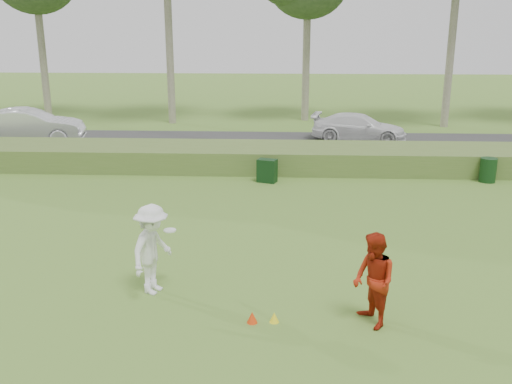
# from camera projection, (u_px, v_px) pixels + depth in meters

# --- Properties ---
(ground) EXTENTS (120.00, 120.00, 0.00)m
(ground) POSITION_uv_depth(u_px,v_px,m) (246.00, 304.00, 12.01)
(ground) COLOR #477326
(ground) RESTS_ON ground
(reed_strip) EXTENTS (80.00, 3.00, 0.90)m
(reed_strip) POSITION_uv_depth(u_px,v_px,m) (266.00, 157.00, 23.39)
(reed_strip) COLOR #49692A
(reed_strip) RESTS_ON ground
(park_road) EXTENTS (80.00, 6.00, 0.06)m
(park_road) POSITION_uv_depth(u_px,v_px,m) (269.00, 143.00, 28.30)
(park_road) COLOR #2D2D2D
(park_road) RESTS_ON ground
(player_white) EXTENTS (1.14, 1.47, 2.01)m
(player_white) POSITION_uv_depth(u_px,v_px,m) (152.00, 249.00, 12.30)
(player_white) COLOR white
(player_white) RESTS_ON ground
(player_red) EXTENTS (0.99, 1.11, 1.89)m
(player_red) POSITION_uv_depth(u_px,v_px,m) (374.00, 281.00, 10.93)
(player_red) COLOR #9F220D
(player_red) RESTS_ON ground
(cone_orange) EXTENTS (0.21, 0.21, 0.23)m
(cone_orange) POSITION_uv_depth(u_px,v_px,m) (252.00, 317.00, 11.24)
(cone_orange) COLOR #E93A0C
(cone_orange) RESTS_ON ground
(cone_yellow) EXTENTS (0.19, 0.19, 0.21)m
(cone_yellow) POSITION_uv_depth(u_px,v_px,m) (274.00, 317.00, 11.26)
(cone_yellow) COLOR yellow
(cone_yellow) RESTS_ON ground
(utility_cabinet) EXTENTS (0.80, 0.63, 0.87)m
(utility_cabinet) POSITION_uv_depth(u_px,v_px,m) (267.00, 171.00, 21.28)
(utility_cabinet) COLOR black
(utility_cabinet) RESTS_ON ground
(trash_bin) EXTENTS (0.79, 0.79, 0.91)m
(trash_bin) POSITION_uv_depth(u_px,v_px,m) (488.00, 170.00, 21.30)
(trash_bin) COLOR #113312
(trash_bin) RESTS_ON ground
(car_mid) EXTENTS (5.49, 2.86, 1.72)m
(car_mid) POSITION_uv_depth(u_px,v_px,m) (29.00, 126.00, 27.76)
(car_mid) COLOR white
(car_mid) RESTS_ON park_road
(car_right) EXTENTS (4.96, 2.83, 1.35)m
(car_right) POSITION_uv_depth(u_px,v_px,m) (359.00, 127.00, 28.56)
(car_right) COLOR white
(car_right) RESTS_ON park_road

